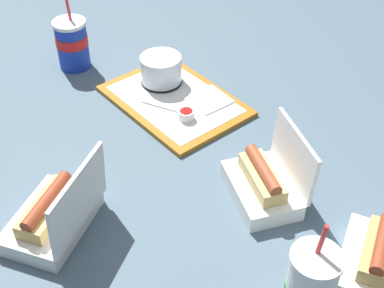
% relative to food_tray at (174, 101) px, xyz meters
% --- Properties ---
extents(ground_plane, '(3.20, 3.20, 0.00)m').
position_rel_food_tray_xyz_m(ground_plane, '(-0.22, 0.09, -0.01)').
color(ground_plane, '#4C6070').
extents(food_tray, '(0.41, 0.33, 0.01)m').
position_rel_food_tray_xyz_m(food_tray, '(0.00, 0.00, 0.00)').
color(food_tray, '#A56619').
rests_on(food_tray, ground_plane).
extents(cake_container, '(0.12, 0.12, 0.08)m').
position_rel_food_tray_xyz_m(cake_container, '(0.09, -0.01, 0.04)').
color(cake_container, black).
rests_on(cake_container, food_tray).
extents(ketchup_cup, '(0.04, 0.04, 0.02)m').
position_rel_food_tray_xyz_m(ketchup_cup, '(-0.09, 0.01, 0.02)').
color(ketchup_cup, white).
rests_on(ketchup_cup, food_tray).
extents(napkin_stack, '(0.11, 0.11, 0.00)m').
position_rel_food_tray_xyz_m(napkin_stack, '(-0.05, -0.08, 0.01)').
color(napkin_stack, white).
rests_on(napkin_stack, food_tray).
extents(plastic_fork, '(0.10, 0.07, 0.00)m').
position_rel_food_tray_xyz_m(plastic_fork, '(-0.01, 0.05, 0.01)').
color(plastic_fork, white).
rests_on(plastic_fork, food_tray).
extents(clamshell_hotdog_front, '(0.21, 0.17, 0.16)m').
position_rel_food_tray_xyz_m(clamshell_hotdog_front, '(-0.40, -0.01, 0.03)').
color(clamshell_hotdog_front, white).
rests_on(clamshell_hotdog_front, ground_plane).
extents(clamshell_hotdog_back, '(0.24, 0.25, 0.17)m').
position_rel_food_tray_xyz_m(clamshell_hotdog_back, '(-0.28, 0.41, 0.03)').
color(clamshell_hotdog_back, white).
rests_on(clamshell_hotdog_back, ground_plane).
extents(clamshell_hotdog_corner, '(0.26, 0.26, 0.16)m').
position_rel_food_tray_xyz_m(clamshell_hotdog_corner, '(-0.67, -0.09, 0.03)').
color(clamshell_hotdog_corner, white).
rests_on(clamshell_hotdog_corner, ground_plane).
extents(soda_cup_corner, '(0.09, 0.09, 0.20)m').
position_rel_food_tray_xyz_m(soda_cup_corner, '(0.30, 0.17, 0.07)').
color(soda_cup_corner, '#1938B7').
rests_on(soda_cup_corner, ground_plane).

